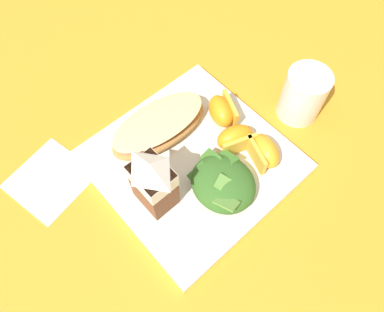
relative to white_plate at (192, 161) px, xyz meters
name	(u,v)px	position (x,y,z in m)	size (l,w,h in m)	color
ground	(192,164)	(0.00, 0.00, -0.01)	(3.00, 3.00, 0.00)	orange
white_plate	(192,161)	(0.00, 0.00, 0.00)	(0.28, 0.28, 0.02)	white
cheesy_pizza_bread	(159,126)	(0.07, 0.01, 0.03)	(0.09, 0.18, 0.04)	#B77F42
green_salad_pile	(221,185)	(-0.07, 0.00, 0.03)	(0.11, 0.09, 0.05)	#336023
milk_carton	(153,181)	(-0.01, 0.08, 0.07)	(0.06, 0.05, 0.11)	brown
orange_wedge_front	(264,151)	(-0.07, -0.08, 0.03)	(0.07, 0.05, 0.04)	orange
orange_wedge_middle	(235,138)	(-0.03, -0.07, 0.03)	(0.05, 0.07, 0.04)	orange
orange_wedge_rear	(222,111)	(0.03, -0.09, 0.03)	(0.07, 0.06, 0.04)	orange
paper_napkin	(50,180)	(0.13, 0.19, -0.01)	(0.11, 0.11, 0.00)	white
drinking_clear_cup	(303,95)	(-0.04, -0.21, 0.04)	(0.07, 0.07, 0.09)	silver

